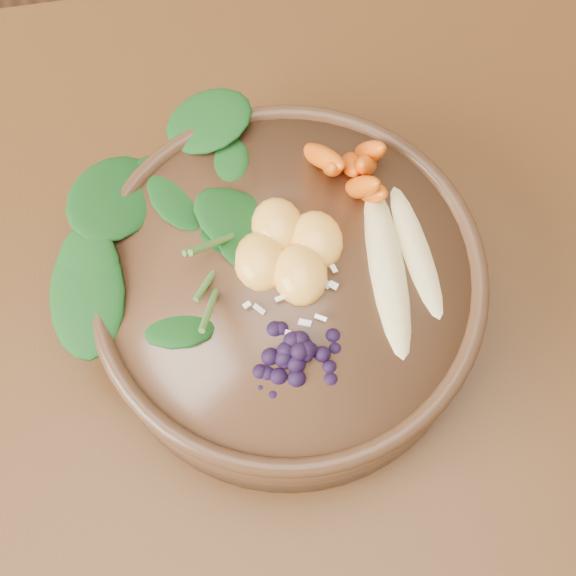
# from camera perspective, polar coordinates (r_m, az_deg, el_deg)

# --- Properties ---
(dining_table) EXTENTS (1.60, 0.90, 0.75)m
(dining_table) POSITION_cam_1_polar(r_m,az_deg,el_deg) (0.62, -5.83, -19.10)
(dining_table) COLOR #331C0C
(dining_table) RESTS_ON ground
(stoneware_bowl) EXTENTS (0.27, 0.27, 0.07)m
(stoneware_bowl) POSITION_cam_1_polar(r_m,az_deg,el_deg) (0.52, 0.00, -0.41)
(stoneware_bowl) COLOR #482E1B
(stoneware_bowl) RESTS_ON dining_table
(kale_heap) EXTENTS (0.17, 0.16, 0.04)m
(kale_heap) POSITION_cam_1_polar(r_m,az_deg,el_deg) (0.50, -4.93, 6.89)
(kale_heap) COLOR #144E15
(kale_heap) RESTS_ON stoneware_bowl
(carrot_cluster) EXTENTS (0.05, 0.05, 0.07)m
(carrot_cluster) POSITION_cam_1_polar(r_m,az_deg,el_deg) (0.50, 4.49, 10.01)
(carrot_cluster) COLOR orange
(carrot_cluster) RESTS_ON stoneware_bowl
(banana_halves) EXTENTS (0.05, 0.14, 0.02)m
(banana_halves) POSITION_cam_1_polar(r_m,az_deg,el_deg) (0.49, 8.26, 2.58)
(banana_halves) COLOR #E0CC84
(banana_halves) RESTS_ON stoneware_bowl
(mandarin_cluster) EXTENTS (0.08, 0.08, 0.03)m
(mandarin_cluster) POSITION_cam_1_polar(r_m,az_deg,el_deg) (0.49, 0.04, 3.31)
(mandarin_cluster) COLOR gold
(mandarin_cluster) RESTS_ON stoneware_bowl
(blueberry_pile) EXTENTS (0.12, 0.09, 0.03)m
(blueberry_pile) POSITION_cam_1_polar(r_m,az_deg,el_deg) (0.46, 0.87, -3.96)
(blueberry_pile) COLOR black
(blueberry_pile) RESTS_ON stoneware_bowl
(coconut_flakes) EXTENTS (0.08, 0.07, 0.01)m
(coconut_flakes) POSITION_cam_1_polar(r_m,az_deg,el_deg) (0.48, 0.38, -0.66)
(coconut_flakes) COLOR white
(coconut_flakes) RESTS_ON stoneware_bowl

